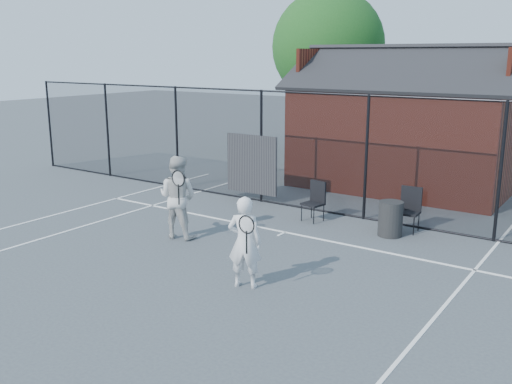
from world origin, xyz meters
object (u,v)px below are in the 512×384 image
Objects in this scene: clubhouse at (406,133)px; player_back at (178,197)px; chair_left at (313,202)px; player_front at (245,242)px; chair_right at (408,211)px; waste_bin at (390,219)px.

clubhouse is 7.95m from player_back.
player_back is at bearing -113.55° from chair_left.
chair_left is at bearing 103.19° from player_front.
chair_left is at bearing -95.15° from clubhouse.
chair_left is at bearing -171.66° from chair_right.
clubhouse is 8.39× the size of waste_bin.
player_back is 3.31m from chair_left.
waste_bin is (-0.21, -0.50, -0.10)m from chair_right.
clubhouse reaches higher than waste_bin.
chair_right is (2.17, 0.46, 0.02)m from chair_left.
player_back is at bearing -144.88° from chair_right.
player_front reaches higher than waste_bin.
player_front is at bearing -103.48° from waste_bin.
player_front is (0.54, -9.01, -0.80)m from clubhouse.
waste_bin is (3.77, 2.69, -0.52)m from player_back.
waste_bin is at bearing 76.52° from player_front.
chair_right is (1.73, -4.40, -1.12)m from clubhouse.
chair_right is at bearing 75.44° from player_front.
clubhouse is at bearing 107.97° from chair_right.
clubhouse is 5.01m from chair_left.
chair_left is 1.96m from waste_bin.
waste_bin is at bearing 8.79° from chair_left.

